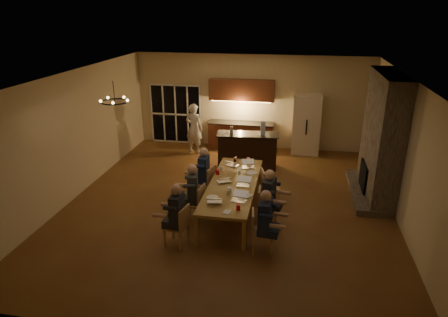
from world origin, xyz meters
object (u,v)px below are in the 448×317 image
(laptop_e, at_px, (233,161))
(can_silver, at_px, (228,193))
(person_right_mid, at_px, (269,199))
(chandelier, at_px, (115,102))
(redcup_mid, at_px, (218,172))
(mug_mid, at_px, (239,173))
(plate_far, at_px, (252,173))
(bar_bottle, at_px, (232,130))
(redcup_far, at_px, (248,160))
(chair_left_mid, at_px, (194,203))
(person_left_mid, at_px, (193,193))
(can_cola, at_px, (235,160))
(chair_left_near, at_px, (176,226))
(chair_right_mid, at_px, (268,207))
(laptop_d, at_px, (244,181))
(plate_left, at_px, (212,198))
(bar_island, at_px, (247,151))
(mug_front, at_px, (229,190))
(chair_right_near, at_px, (262,232))
(mug_back, at_px, (222,168))
(dining_table, at_px, (233,198))
(laptop_a, at_px, (215,197))
(refrigerator, at_px, (306,124))
(person_right_near, at_px, (265,222))
(laptop_b, at_px, (239,196))
(person_left_near, at_px, (177,215))
(laptop_f, at_px, (248,163))
(chair_left_far, at_px, (204,183))
(can_right, at_px, (249,178))
(bar_blender, at_px, (263,128))
(laptop_c, at_px, (223,177))
(chair_right_far, at_px, (270,186))
(person_left_far, at_px, (204,173))
(standing_person, at_px, (194,128))
(plate_near, at_px, (247,196))

(laptop_e, xyz_separation_m, can_silver, (0.19, -1.76, -0.05))
(person_right_mid, distance_m, can_silver, 0.91)
(chandelier, xyz_separation_m, redcup_mid, (2.04, 1.06, -1.94))
(mug_mid, distance_m, plate_far, 0.33)
(bar_bottle, bearing_deg, redcup_far, -63.44)
(chair_left_mid, height_order, person_left_mid, person_left_mid)
(can_cola, bearing_deg, chair_left_near, -104.02)
(chair_right_mid, relative_size, chandelier, 1.44)
(redcup_mid, relative_size, redcup_far, 1.00)
(chandelier, bearing_deg, laptop_d, 10.59)
(person_left_mid, distance_m, plate_left, 0.60)
(can_silver, xyz_separation_m, bar_bottle, (-0.50, 3.44, 0.39))
(bar_island, xyz_separation_m, mug_front, (0.02, -3.38, 0.26))
(person_left_mid, distance_m, plate_far, 1.73)
(person_right_mid, relative_size, laptop_d, 4.31)
(chair_right_near, height_order, mug_back, chair_right_near)
(dining_table, height_order, laptop_d, laptop_d)
(laptop_a, distance_m, plate_left, 0.21)
(refrigerator, relative_size, mug_mid, 20.00)
(person_right_near, bearing_deg, refrigerator, -2.59)
(laptop_b, height_order, redcup_mid, laptop_b)
(bar_bottle, bearing_deg, chair_left_near, -95.43)
(person_left_near, relative_size, person_left_mid, 1.00)
(person_left_near, distance_m, can_cola, 3.10)
(bar_island, xyz_separation_m, chair_left_mid, (-0.80, -3.48, -0.10))
(person_left_mid, relative_size, laptop_f, 4.31)
(dining_table, distance_m, chair_left_far, 1.02)
(laptop_b, xyz_separation_m, can_right, (0.09, 1.09, -0.05))
(laptop_e, xyz_separation_m, bar_blender, (0.62, 1.76, 0.43))
(person_left_mid, distance_m, laptop_d, 1.21)
(laptop_c, bearing_deg, plate_left, 55.15)
(person_right_mid, height_order, laptop_d, person_right_mid)
(plate_left, bearing_deg, can_right, 57.53)
(chair_right_mid, xyz_separation_m, mug_back, (-1.28, 1.21, 0.36))
(refrigerator, distance_m, bar_island, 2.45)
(laptop_a, height_order, plate_left, laptop_a)
(chair_right_far, bearing_deg, laptop_e, 49.09)
(chair_right_near, bearing_deg, laptop_f, 6.29)
(person_right_near, height_order, laptop_e, person_right_near)
(chandelier, bearing_deg, laptop_b, -5.68)
(person_left_far, distance_m, redcup_far, 1.33)
(mug_back, bearing_deg, person_right_mid, -44.71)
(standing_person, bearing_deg, redcup_far, 146.71)
(person_right_mid, distance_m, chandelier, 3.98)
(chair_right_near, distance_m, mug_mid, 2.27)
(chair_right_far, xyz_separation_m, plate_left, (-1.17, -1.49, 0.31))
(mug_back, bearing_deg, laptop_e, 61.37)
(chair_right_near, bearing_deg, plate_near, 18.36)
(person_left_mid, bearing_deg, mug_back, 150.76)
(laptop_b, bearing_deg, redcup_far, 101.20)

